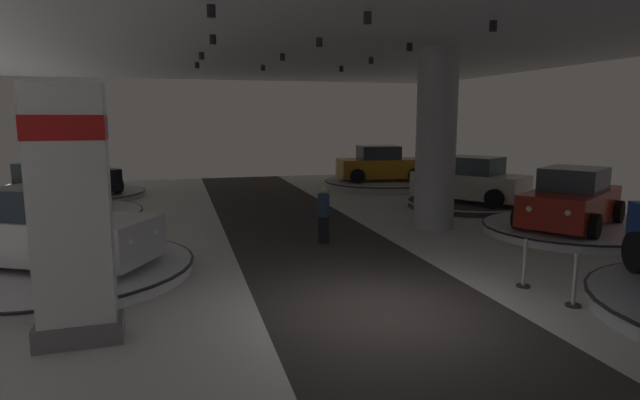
{
  "coord_description": "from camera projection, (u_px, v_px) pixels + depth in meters",
  "views": [
    {
      "loc": [
        -3.5,
        -8.37,
        3.43
      ],
      "look_at": [
        -0.11,
        4.06,
        1.4
      ],
      "focal_mm": 29.52,
      "sensor_mm": 36.0,
      "label": 1
    }
  ],
  "objects": [
    {
      "name": "ground",
      "position": [
        386.0,
        312.0,
        9.42
      ],
      "size": [
        24.0,
        44.0,
        0.06
      ],
      "color": "silver"
    },
    {
      "name": "column_right",
      "position": [
        436.0,
        140.0,
        16.06
      ],
      "size": [
        1.22,
        1.22,
        5.5
      ],
      "color": "#ADADB2",
      "rests_on": "ground"
    },
    {
      "name": "brand_sign_pylon",
      "position": [
        71.0,
        212.0,
        7.81
      ],
      "size": [
        1.29,
        0.7,
        3.93
      ],
      "color": "slate",
      "rests_on": "ground"
    },
    {
      "name": "display_platform_mid_left",
      "position": [
        58.0,
        270.0,
        11.38
      ],
      "size": [
        5.74,
        5.74,
        0.27
      ],
      "color": "silver",
      "rests_on": "ground"
    },
    {
      "name": "display_car_mid_left",
      "position": [
        54.0,
        230.0,
        11.25
      ],
      "size": [
        4.56,
        3.6,
        1.71
      ],
      "color": "silver",
      "rests_on": "display_platform_mid_left"
    },
    {
      "name": "display_platform_deep_right",
      "position": [
        381.0,
        183.0,
        26.06
      ],
      "size": [
        5.58,
        5.58,
        0.34
      ],
      "color": "#B7B7BC",
      "rests_on": "ground"
    },
    {
      "name": "display_car_deep_right",
      "position": [
        381.0,
        165.0,
        25.91
      ],
      "size": [
        4.36,
        2.55,
        1.71
      ],
      "color": "#B77519",
      "rests_on": "display_platform_deep_right"
    },
    {
      "name": "display_platform_mid_right",
      "position": [
        569.0,
        229.0,
        15.57
      ],
      "size": [
        4.95,
        4.95,
        0.27
      ],
      "color": "silver",
      "rests_on": "ground"
    },
    {
      "name": "display_car_mid_right",
      "position": [
        571.0,
        200.0,
        15.45
      ],
      "size": [
        4.49,
        3.85,
        1.71
      ],
      "color": "maroon",
      "rests_on": "display_platform_mid_right"
    },
    {
      "name": "display_platform_deep_left",
      "position": [
        81.0,
        195.0,
        22.55
      ],
      "size": [
        5.3,
        5.3,
        0.26
      ],
      "color": "#B7B7BC",
      "rests_on": "ground"
    },
    {
      "name": "display_car_deep_left",
      "position": [
        80.0,
        174.0,
        22.39
      ],
      "size": [
        3.72,
        4.53,
        1.71
      ],
      "color": "black",
      "rests_on": "display_platform_deep_left"
    },
    {
      "name": "display_platform_far_right",
      "position": [
        468.0,
        203.0,
        20.33
      ],
      "size": [
        4.7,
        4.7,
        0.24
      ],
      "color": "#333338",
      "rests_on": "ground"
    },
    {
      "name": "display_car_far_right",
      "position": [
        470.0,
        181.0,
        20.17
      ],
      "size": [
        3.83,
        4.49,
        1.71
      ],
      "color": "silver",
      "rests_on": "display_platform_far_right"
    },
    {
      "name": "display_platform_far_left",
      "position": [
        57.0,
        216.0,
        17.5
      ],
      "size": [
        5.49,
        5.49,
        0.31
      ],
      "color": "silver",
      "rests_on": "ground"
    },
    {
      "name": "display_car_far_left",
      "position": [
        54.0,
        190.0,
        17.33
      ],
      "size": [
        2.95,
        4.5,
        1.71
      ],
      "color": "#B77519",
      "rests_on": "display_platform_far_left"
    },
    {
      "name": "visitor_walking_near",
      "position": [
        324.0,
        211.0,
        14.34
      ],
      "size": [
        0.32,
        0.32,
        1.59
      ],
      "color": "black",
      "rests_on": "ground"
    },
    {
      "name": "stanchion_a",
      "position": [
        524.0,
        269.0,
        10.7
      ],
      "size": [
        0.28,
        0.28,
        1.01
      ],
      "color": "#333338",
      "rests_on": "ground"
    },
    {
      "name": "stanchion_b",
      "position": [
        574.0,
        287.0,
        9.59
      ],
      "size": [
        0.28,
        0.28,
        1.01
      ],
      "color": "#333338",
      "rests_on": "ground"
    }
  ]
}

